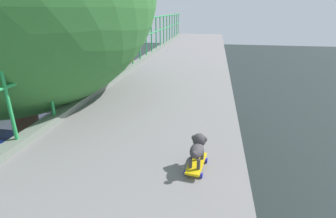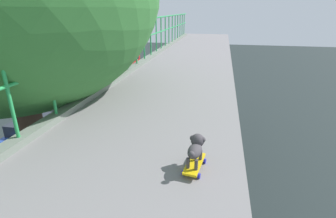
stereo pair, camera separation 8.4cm
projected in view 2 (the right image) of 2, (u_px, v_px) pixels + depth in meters
The scene contains 5 objects.
car_grey_fifth at pixel (51, 174), 10.94m from camera, with size 1.90×4.31×1.45m.
car_blue_sixth at pixel (31, 132), 14.66m from camera, with size 1.81×4.49×1.46m.
city_bus at pixel (111, 68), 24.67m from camera, with size 2.68×10.37×3.44m.
toy_skateboard at pixel (194, 164), 2.75m from camera, with size 0.24×0.46×0.08m.
small_dog at pixel (196, 147), 2.70m from camera, with size 0.19×0.39×0.29m.
Camera 2 is at (2.16, 1.12, 7.22)m, focal length 27.69 mm.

